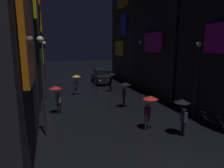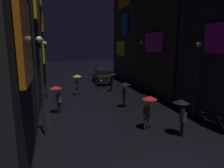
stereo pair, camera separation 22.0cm
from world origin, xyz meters
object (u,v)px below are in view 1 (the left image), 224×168
at_px(pedestrian_foreground_left_black, 111,77).
at_px(car_distant, 101,77).
at_px(pedestrian_near_crossing_black, 125,88).
at_px(bicycle_parked_at_storefront, 210,123).
at_px(streetlamp_right_near, 197,71).
at_px(streetlamp_left_far, 45,63).
at_px(streetlamp_left_near, 43,76).
at_px(pedestrian_midstreet_left_red, 57,92).
at_px(streetlamp_right_far, 140,60).
at_px(pedestrian_far_right_black, 183,107).
at_px(pedestrian_foreground_right_yellow, 76,79).
at_px(pedestrian_midstreet_centre_red, 149,103).

bearing_deg(pedestrian_foreground_left_black, car_distant, 89.51).
relative_size(pedestrian_near_crossing_black, bicycle_parked_at_storefront, 1.18).
bearing_deg(streetlamp_right_near, pedestrian_foreground_left_black, 109.30).
bearing_deg(streetlamp_left_far, bicycle_parked_at_storefront, -47.18).
bearing_deg(streetlamp_left_near, bicycle_parked_at_storefront, -11.47).
relative_size(pedestrian_near_crossing_black, streetlamp_left_near, 0.38).
relative_size(bicycle_parked_at_storefront, streetlamp_right_near, 0.34).
bearing_deg(pedestrian_foreground_left_black, pedestrian_midstreet_left_red, -136.69).
relative_size(streetlamp_right_far, streetlamp_left_near, 1.00).
relative_size(pedestrian_far_right_black, pedestrian_foreground_right_yellow, 1.00).
bearing_deg(streetlamp_left_near, streetlamp_right_far, 42.48).
bearing_deg(streetlamp_right_far, pedestrian_midstreet_centre_red, -111.90).
xyz_separation_m(bicycle_parked_at_storefront, streetlamp_right_far, (0.40, 11.11, 3.07)).
height_order(pedestrian_far_right_black, streetlamp_left_near, streetlamp_left_near).
height_order(pedestrian_far_right_black, pedestrian_foreground_right_yellow, same).
relative_size(pedestrian_midstreet_left_red, streetlamp_left_far, 0.39).
relative_size(pedestrian_midstreet_centre_red, pedestrian_foreground_right_yellow, 1.00).
height_order(pedestrian_far_right_black, bicycle_parked_at_storefront, pedestrian_far_right_black).
distance_m(pedestrian_near_crossing_black, pedestrian_midstreet_left_red, 5.37).
xyz_separation_m(pedestrian_near_crossing_black, pedestrian_midstreet_centre_red, (-0.18, -4.57, 0.00)).
bearing_deg(pedestrian_midstreet_left_red, pedestrian_midstreet_centre_red, -41.97).
bearing_deg(streetlamp_right_near, pedestrian_near_crossing_black, 137.03).
relative_size(pedestrian_foreground_right_yellow, streetlamp_left_far, 0.39).
bearing_deg(pedestrian_foreground_right_yellow, streetlamp_right_near, -51.17).
bearing_deg(pedestrian_far_right_black, pedestrian_foreground_left_black, 93.09).
distance_m(bicycle_parked_at_storefront, streetlamp_left_near, 10.27).
relative_size(bicycle_parked_at_storefront, car_distant, 0.43).
xyz_separation_m(pedestrian_near_crossing_black, streetlamp_left_near, (-6.13, -3.66, 1.79)).
xyz_separation_m(pedestrian_midstreet_left_red, streetlamp_left_near, (-0.76, -3.75, 1.79)).
relative_size(pedestrian_far_right_black, streetlamp_left_near, 0.38).
xyz_separation_m(pedestrian_midstreet_centre_red, pedestrian_midstreet_left_red, (-5.19, 4.67, 0.00)).
bearing_deg(pedestrian_near_crossing_black, streetlamp_right_far, 54.86).
distance_m(pedestrian_far_right_black, streetlamp_right_near, 3.83).
distance_m(pedestrian_foreground_left_black, pedestrian_midstreet_left_red, 8.20).
bearing_deg(pedestrian_foreground_right_yellow, car_distant, 54.52).
bearing_deg(streetlamp_right_near, pedestrian_foreground_right_yellow, 128.83).
height_order(pedestrian_foreground_left_black, pedestrian_midstreet_left_red, same).
height_order(pedestrian_foreground_left_black, pedestrian_far_right_black, same).
height_order(pedestrian_near_crossing_black, bicycle_parked_at_storefront, pedestrian_near_crossing_black).
xyz_separation_m(bicycle_parked_at_storefront, streetlamp_left_near, (-9.60, 1.95, 3.07)).
bearing_deg(bicycle_parked_at_storefront, pedestrian_midstreet_centre_red, 164.14).
distance_m(pedestrian_midstreet_centre_red, bicycle_parked_at_storefront, 4.01).
bearing_deg(car_distant, streetlamp_right_far, -58.22).
bearing_deg(pedestrian_midstreet_left_red, streetlamp_right_near, -21.85).
height_order(bicycle_parked_at_storefront, car_distant, car_distant).
xyz_separation_m(pedestrian_midstreet_left_red, streetlamp_left_far, (-0.76, 4.66, 1.72)).
relative_size(pedestrian_near_crossing_black, pedestrian_foreground_right_yellow, 1.00).
distance_m(pedestrian_midstreet_centre_red, streetlamp_left_far, 11.20).
bearing_deg(streetlamp_left_near, pedestrian_foreground_right_yellow, 72.07).
distance_m(pedestrian_foreground_left_black, streetlamp_right_far, 3.73).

